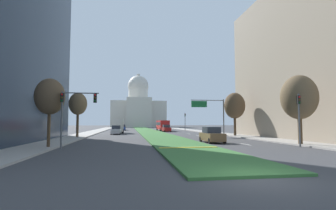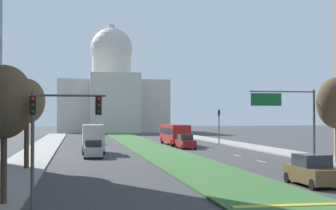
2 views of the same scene
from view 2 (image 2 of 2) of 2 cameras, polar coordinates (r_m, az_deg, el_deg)
ground_plane at (r=76.80m, az=-3.04°, el=-4.35°), size 293.05×293.05×0.00m
grass_median at (r=70.20m, az=-2.38°, el=-4.58°), size 5.83×119.89×0.14m
median_curb_nose at (r=23.95m, az=13.20°, el=-10.74°), size 5.25×0.50×0.04m
lane_dashes_right at (r=47.67m, az=10.50°, el=-6.20°), size 0.16×40.67×0.01m
sidewalk_left at (r=63.09m, az=-14.05°, el=-4.91°), size 4.00×119.89×0.15m
sidewalk_right at (r=67.01m, az=10.15°, el=-4.72°), size 4.00×119.89×0.15m
capitol_building at (r=142.28m, az=-6.24°, el=0.87°), size 28.50×29.33×29.55m
traffic_light_near_left at (r=23.46m, az=-12.67°, el=-2.02°), size 3.34×0.35×5.20m
traffic_light_far_right at (r=76.05m, az=5.66°, el=-1.88°), size 0.28×0.35×5.20m
overhead_guide_sign at (r=46.57m, az=13.29°, el=-0.56°), size 6.08×0.20×6.50m
street_tree_left_near at (r=24.67m, az=-17.64°, el=0.27°), size 2.70×2.70×6.48m
street_tree_left_mid at (r=41.07m, az=-15.33°, el=0.32°), size 2.78×2.78×7.03m
sedan_lead_stopped at (r=32.02m, az=15.70°, el=-7.06°), size 1.98×4.38×1.86m
sedan_midblock at (r=52.14m, az=-8.24°, el=-4.87°), size 1.99×4.62×1.80m
sedan_distant at (r=66.04m, az=1.93°, el=-4.11°), size 1.99×4.39×1.85m
sedan_far_horizon at (r=78.13m, az=-8.38°, el=-3.69°), size 2.06×4.46×1.75m
sedan_very_far at (r=87.19m, az=-8.72°, el=-3.44°), size 2.19×4.64×1.75m
box_truck_delivery at (r=58.26m, az=-8.28°, el=-3.67°), size 2.40×6.40×3.20m
city_bus at (r=74.28m, az=0.71°, el=-3.09°), size 2.62×11.00×2.95m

